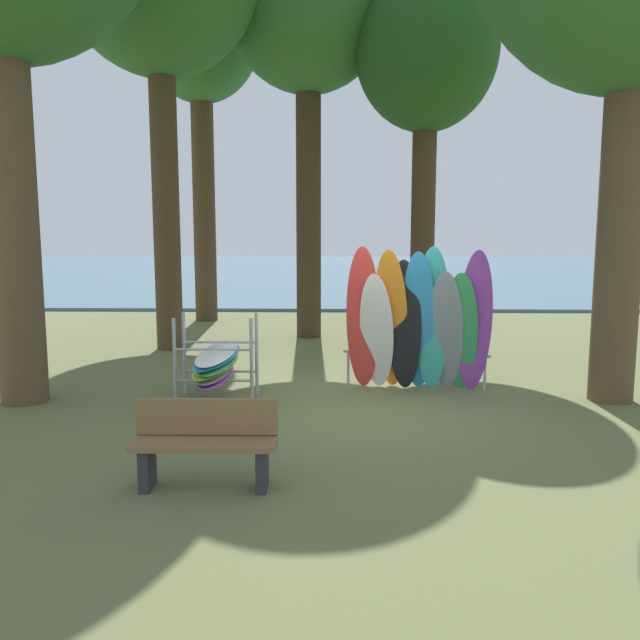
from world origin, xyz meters
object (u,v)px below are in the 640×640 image
Objects in this scene: board_storage_rack at (217,362)px; park_bench at (205,442)px; tree_far_left_back at (200,41)px; leaning_board_pile at (418,325)px; tree_deep_back at (426,55)px.

park_bench is (0.49, -3.30, -0.10)m from board_storage_rack.
leaning_board_pile is at bearing -58.52° from tree_far_left_back.
tree_far_left_back is 1.17× the size of tree_deep_back.
park_bench is at bearing -81.63° from board_storage_rack.
board_storage_rack reaches higher than park_bench.
tree_far_left_back is 6.67× the size of park_bench.
leaning_board_pile is 1.07× the size of board_storage_rack.
tree_far_left_back is 4.40× the size of board_storage_rack.
board_storage_rack is at bearing -77.84° from tree_far_left_back.
leaning_board_pile reaches higher than park_bench.
leaning_board_pile is 3.08m from board_storage_rack.
leaning_board_pile is 1.62× the size of park_bench.
tree_far_left_back is 13.69m from park_bench.
board_storage_rack is 3.34m from park_bench.
tree_deep_back is 5.69× the size of park_bench.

